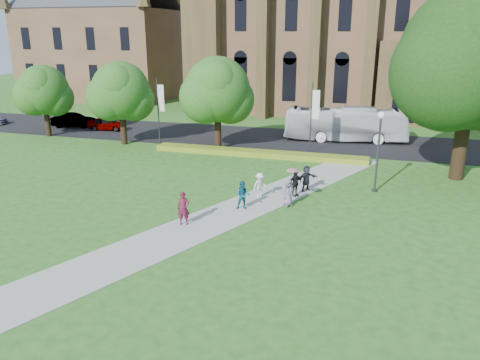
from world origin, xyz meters
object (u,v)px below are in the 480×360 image
(tour_coach, at_px, (345,124))
(large_tree, at_px, (473,57))
(car_1, at_px, (74,120))
(car_0, at_px, (107,124))
(streetlamp, at_px, (379,142))
(pedestrian_0, at_px, (184,208))

(tour_coach, bearing_deg, large_tree, -146.48)
(tour_coach, height_order, car_1, tour_coach)
(car_0, bearing_deg, car_1, 79.92)
(large_tree, height_order, tour_coach, large_tree)
(tour_coach, bearing_deg, streetlamp, -175.06)
(large_tree, height_order, pedestrian_0, large_tree)
(streetlamp, distance_m, pedestrian_0, 13.26)
(car_0, height_order, car_1, car_1)
(car_0, distance_m, pedestrian_0, 27.65)
(car_0, bearing_deg, large_tree, -109.47)
(large_tree, relative_size, car_1, 2.87)
(tour_coach, relative_size, car_0, 2.84)
(large_tree, xyz_separation_m, car_1, (-37.22, 8.49, -7.59))
(car_1, bearing_deg, pedestrian_0, -147.94)
(streetlamp, bearing_deg, tour_coach, 101.73)
(tour_coach, distance_m, car_1, 28.75)
(large_tree, bearing_deg, car_1, 167.15)
(car_1, bearing_deg, car_0, -107.85)
(car_1, distance_m, pedestrian_0, 30.80)
(large_tree, bearing_deg, car_0, 166.10)
(car_0, relative_size, car_1, 0.87)
(car_1, relative_size, pedestrian_0, 2.49)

